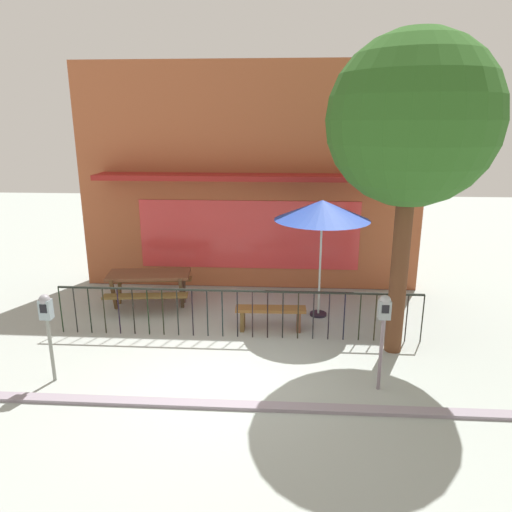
# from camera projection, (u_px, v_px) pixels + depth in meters

# --- Properties ---
(ground) EXTENTS (40.00, 40.00, 0.00)m
(ground) POSITION_uv_depth(u_px,v_px,m) (228.00, 381.00, 7.59)
(ground) COLOR #9BA39C
(pub_storefront) EXTENTS (8.31, 1.30, 5.40)m
(pub_storefront) POSITION_uv_depth(u_px,v_px,m) (249.00, 179.00, 11.41)
(pub_storefront) COLOR #552E26
(pub_storefront) RESTS_ON ground
(patio_fence_front) EXTENTS (7.00, 0.04, 0.97)m
(patio_fence_front) POSITION_uv_depth(u_px,v_px,m) (237.00, 305.00, 8.96)
(patio_fence_front) COLOR black
(patio_fence_front) RESTS_ON ground
(picnic_table_left) EXTENTS (1.94, 1.55, 0.79)m
(picnic_table_left) POSITION_uv_depth(u_px,v_px,m) (149.00, 280.00, 10.53)
(picnic_table_left) COLOR brown
(picnic_table_left) RESTS_ON ground
(patio_umbrella) EXTENTS (1.96, 1.96, 2.51)m
(patio_umbrella) POSITION_uv_depth(u_px,v_px,m) (322.00, 211.00, 9.54)
(patio_umbrella) COLOR black
(patio_umbrella) RESTS_ON ground
(patio_bench) EXTENTS (1.41, 0.36, 0.48)m
(patio_bench) POSITION_uv_depth(u_px,v_px,m) (271.00, 314.00, 9.35)
(patio_bench) COLOR brown
(patio_bench) RESTS_ON ground
(parking_meter_near) EXTENTS (0.18, 0.17, 1.48)m
(parking_meter_near) POSITION_uv_depth(u_px,v_px,m) (47.00, 315.00, 7.29)
(parking_meter_near) COLOR gray
(parking_meter_near) RESTS_ON ground
(parking_meter_far) EXTENTS (0.18, 0.17, 1.57)m
(parking_meter_far) POSITION_uv_depth(u_px,v_px,m) (384.00, 317.00, 7.03)
(parking_meter_far) COLOR slate
(parking_meter_far) RESTS_ON ground
(street_tree) EXTENTS (2.78, 2.78, 5.44)m
(street_tree) POSITION_uv_depth(u_px,v_px,m) (412.00, 122.00, 7.51)
(street_tree) COLOR #55321D
(street_tree) RESTS_ON ground
(curb_edge) EXTENTS (11.63, 0.20, 0.11)m
(curb_edge) POSITION_uv_depth(u_px,v_px,m) (222.00, 406.00, 6.91)
(curb_edge) COLOR gray
(curb_edge) RESTS_ON ground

